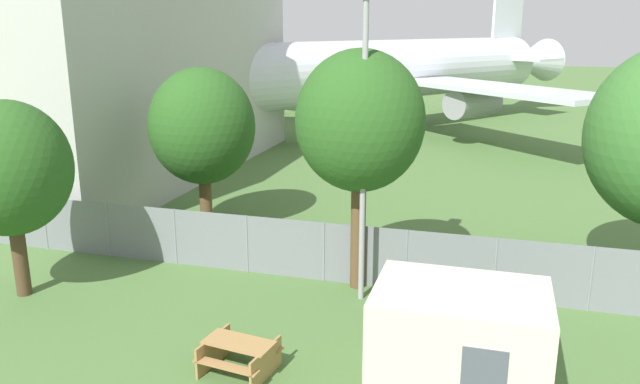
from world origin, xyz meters
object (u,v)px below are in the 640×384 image
at_px(airplane, 379,71).
at_px(tree_behind_benches, 360,122).
at_px(picnic_bench_near_cabin, 239,353).
at_px(tree_far_right, 202,127).
at_px(tree_left_of_cabin, 8,169).
at_px(portable_cabin, 459,346).

relative_size(airplane, tree_behind_benches, 5.18).
relative_size(picnic_bench_near_cabin, tree_far_right, 0.29).
height_order(tree_left_of_cabin, tree_behind_benches, tree_behind_benches).
xyz_separation_m(portable_cabin, tree_far_right, (-10.14, 8.90, 2.77)).
bearing_deg(tree_far_right, tree_behind_benches, -28.62).
height_order(portable_cabin, picnic_bench_near_cabin, portable_cabin).
bearing_deg(tree_behind_benches, picnic_bench_near_cabin, -105.75).
bearing_deg(tree_far_right, tree_left_of_cabin, -109.76).
relative_size(tree_left_of_cabin, tree_far_right, 0.92).
bearing_deg(tree_left_of_cabin, airplane, 81.60).
bearing_deg(tree_behind_benches, tree_far_right, 151.38).
bearing_deg(tree_far_right, portable_cabin, -41.29).
bearing_deg(picnic_bench_near_cabin, tree_behind_benches, 74.25).
bearing_deg(portable_cabin, airplane, 103.49).
bearing_deg(tree_left_of_cabin, portable_cabin, -8.60).
height_order(tree_left_of_cabin, tree_far_right, tree_far_right).
height_order(airplane, tree_far_right, airplane).
height_order(portable_cabin, tree_far_right, tree_far_right).
bearing_deg(picnic_bench_near_cabin, tree_left_of_cabin, 164.44).
xyz_separation_m(portable_cabin, tree_left_of_cabin, (-12.65, 1.91, 2.54)).
xyz_separation_m(portable_cabin, picnic_bench_near_cabin, (-4.85, -0.26, -0.78)).
relative_size(airplane, tree_left_of_cabin, 6.40).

